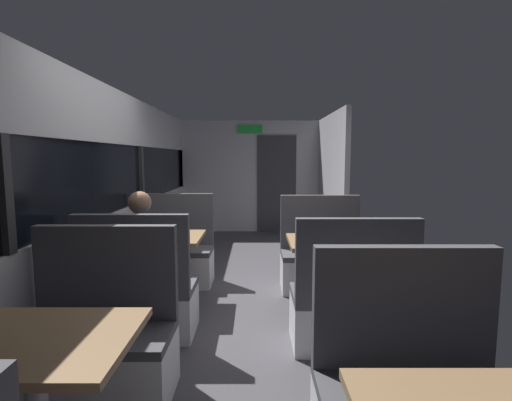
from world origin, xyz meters
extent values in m
cube|color=#423F44|center=(0.00, 0.00, -0.01)|extent=(3.30, 9.20, 0.02)
cube|color=#B2B2B7|center=(-1.45, 0.00, 0.47)|extent=(0.08, 8.40, 0.95)
cube|color=#B2B2B7|center=(-1.45, 0.00, 2.00)|extent=(0.08, 8.40, 0.60)
cube|color=black|center=(-1.46, 0.00, 1.32)|extent=(0.03, 8.40, 0.75)
cube|color=#2D2D30|center=(-1.43, -1.40, 1.32)|extent=(0.06, 0.08, 0.75)
cube|color=#2D2D30|center=(-1.43, 1.40, 1.32)|extent=(0.06, 0.08, 0.75)
cube|color=#2D2D30|center=(-1.43, 4.20, 1.32)|extent=(0.06, 0.08, 0.75)
cube|color=#B2B2B7|center=(0.00, 4.20, 1.15)|extent=(2.90, 0.08, 2.30)
cube|color=#333338|center=(0.55, 4.15, 1.00)|extent=(0.80, 0.04, 2.00)
cube|color=green|center=(0.00, 4.14, 2.12)|extent=(0.50, 0.03, 0.16)
cube|color=#B2B2B7|center=(1.45, 3.00, 1.15)|extent=(0.08, 2.40, 2.30)
cube|color=olive|center=(-0.89, -2.09, 0.72)|extent=(0.90, 0.70, 0.04)
cube|color=silver|center=(-0.89, -1.43, 0.20)|extent=(0.95, 0.50, 0.39)
cube|color=#47474C|center=(-0.89, -1.43, 0.42)|extent=(0.95, 0.50, 0.06)
cube|color=#47474C|center=(-0.89, -1.22, 0.78)|extent=(0.95, 0.08, 0.65)
cylinder|color=#9E9EA3|center=(-0.89, 0.15, 0.35)|extent=(0.10, 0.10, 0.70)
cube|color=olive|center=(-0.89, 0.15, 0.72)|extent=(0.90, 0.70, 0.04)
cube|color=silver|center=(-0.89, -0.51, 0.20)|extent=(0.95, 0.50, 0.39)
cube|color=#47474C|center=(-0.89, -0.51, 0.42)|extent=(0.95, 0.50, 0.06)
cube|color=#47474C|center=(-0.89, -0.72, 0.78)|extent=(0.95, 0.08, 0.65)
cube|color=silver|center=(-0.89, 0.81, 0.20)|extent=(0.95, 0.50, 0.39)
cube|color=#47474C|center=(-0.89, 0.81, 0.42)|extent=(0.95, 0.50, 0.06)
cube|color=#47474C|center=(-0.89, 1.02, 0.78)|extent=(0.95, 0.08, 0.65)
cube|color=#47474C|center=(0.89, -2.03, 0.42)|extent=(0.95, 0.50, 0.06)
cube|color=#47474C|center=(0.89, -1.82, 0.78)|extent=(0.95, 0.08, 0.65)
cylinder|color=#9E9EA3|center=(0.89, -0.05, 0.35)|extent=(0.10, 0.10, 0.70)
cube|color=olive|center=(0.89, -0.05, 0.72)|extent=(0.90, 0.70, 0.04)
cube|color=silver|center=(0.89, -0.71, 0.20)|extent=(0.95, 0.50, 0.39)
cube|color=#47474C|center=(0.89, -0.71, 0.42)|extent=(0.95, 0.50, 0.06)
cube|color=#47474C|center=(0.89, -0.92, 0.78)|extent=(0.95, 0.08, 0.65)
cube|color=silver|center=(0.89, 0.61, 0.20)|extent=(0.95, 0.50, 0.39)
cube|color=#47474C|center=(0.89, 0.61, 0.42)|extent=(0.95, 0.50, 0.06)
cube|color=#47474C|center=(0.89, 0.82, 0.78)|extent=(0.95, 0.08, 0.65)
cube|color=#26262D|center=(-0.89, -0.51, 0.23)|extent=(0.30, 0.36, 0.45)
cube|color=#3F598C|center=(-0.89, -0.46, 0.75)|extent=(0.34, 0.22, 0.60)
sphere|color=#8C664C|center=(-0.89, -0.44, 1.16)|extent=(0.20, 0.20, 0.20)
cylinder|color=#3F598C|center=(-1.09, -0.28, 0.77)|extent=(0.07, 0.28, 0.07)
cylinder|color=#3F598C|center=(-0.69, -0.28, 0.77)|extent=(0.07, 0.28, 0.07)
cylinder|color=white|center=(-0.71, 0.00, 0.79)|extent=(0.07, 0.07, 0.09)
camera|label=1|loc=(0.12, -3.73, 1.55)|focal=26.70mm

